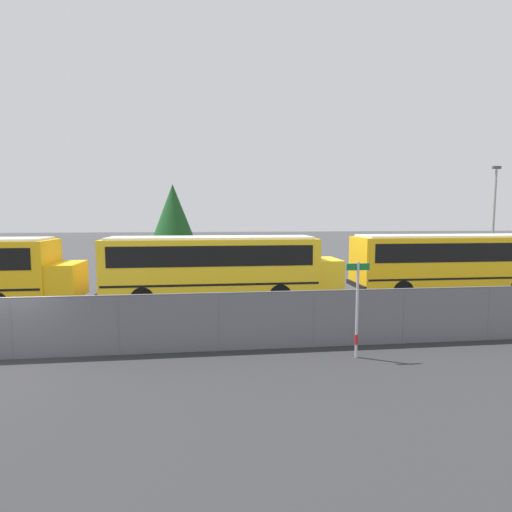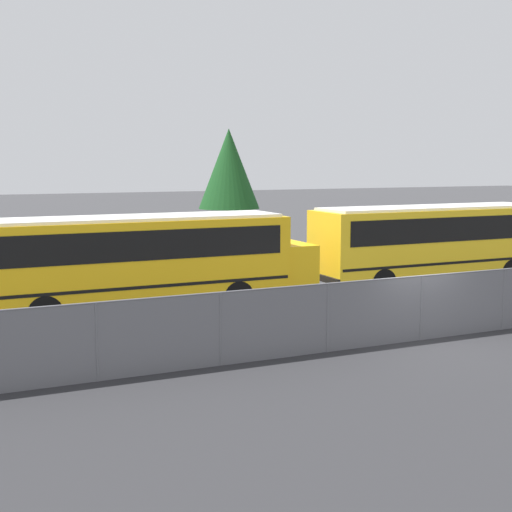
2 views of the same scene
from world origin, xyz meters
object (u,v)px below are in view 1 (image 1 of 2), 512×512
(street_sign, at_px, (357,307))
(school_bus_3, at_px, (217,263))
(tree_1, at_px, (173,212))
(school_bus_4, at_px, (453,259))
(light_pole, at_px, (494,215))

(street_sign, bearing_deg, school_bus_3, 115.78)
(school_bus_3, xyz_separation_m, tree_1, (-3.22, 14.03, 2.65))
(school_bus_3, bearing_deg, school_bus_4, 1.68)
(tree_1, bearing_deg, light_pole, -13.50)
(street_sign, height_order, light_pole, light_pole)
(school_bus_3, distance_m, school_bus_4, 12.45)
(light_pole, relative_size, tree_1, 1.16)
(street_sign, relative_size, tree_1, 0.42)
(school_bus_3, height_order, tree_1, tree_1)
(school_bus_3, relative_size, school_bus_4, 1.00)
(school_bus_3, bearing_deg, street_sign, -64.22)
(school_bus_4, height_order, tree_1, tree_1)
(street_sign, xyz_separation_m, light_pole, (16.83, 16.37, 2.81))
(school_bus_3, xyz_separation_m, school_bus_4, (12.45, 0.36, 0.00))
(school_bus_4, height_order, light_pole, light_pole)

